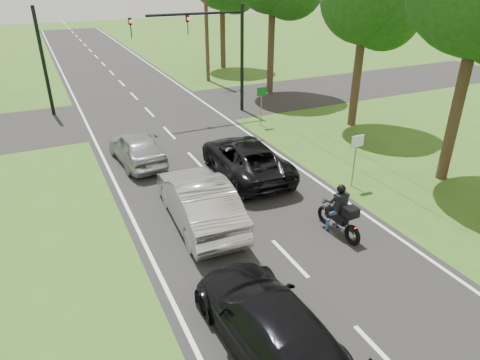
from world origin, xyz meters
name	(u,v)px	position (x,y,z in m)	size (l,w,h in m)	color
ground	(289,258)	(0.00, 0.00, 0.00)	(140.00, 140.00, 0.00)	#2F5819
road	(181,146)	(0.00, 10.00, 0.01)	(8.00, 100.00, 0.01)	black
cross_road	(149,112)	(0.00, 16.00, 0.01)	(60.00, 7.00, 0.01)	black
motorcycle_rider	(340,215)	(2.12, 0.46, 0.69)	(0.58, 2.04, 1.76)	black
dark_suv	(245,158)	(1.36, 5.76, 0.75)	(2.46, 5.34, 1.48)	black
silver_sedan	(199,200)	(-1.68, 3.04, 0.84)	(1.75, 5.02, 1.66)	#B3B3B8
silver_suv	(137,148)	(-2.38, 8.88, 0.72)	(1.68, 4.17, 1.42)	#A1A2A9
dark_car_behind	(269,323)	(-2.18, -2.62, 0.72)	(2.00, 4.91, 1.43)	black
traffic_signal	(212,42)	(3.34, 14.00, 4.14)	(6.38, 0.44, 6.00)	black
signal_pole_far	(44,63)	(-5.20, 18.00, 3.00)	(0.20, 0.20, 6.00)	black
utility_pole_far	(206,10)	(6.20, 22.00, 5.08)	(1.60, 0.28, 10.00)	#4E3923
sign_white	(356,149)	(4.70, 2.98, 1.60)	(0.55, 0.07, 2.12)	slate
sign_green	(262,97)	(4.90, 10.98, 1.60)	(0.55, 0.07, 2.12)	slate
tree_row_c	(373,3)	(9.75, 8.80, 6.23)	(4.80, 4.65, 8.76)	#332316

